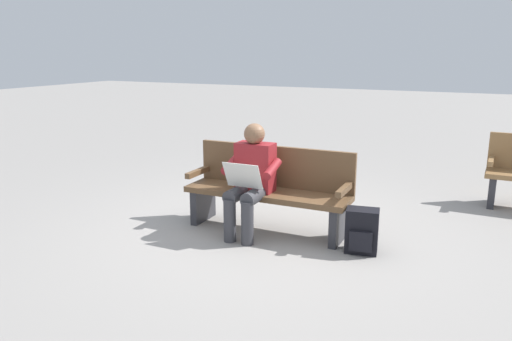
# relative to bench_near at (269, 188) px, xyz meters

# --- Properties ---
(ground_plane) EXTENTS (40.00, 40.00, 0.00)m
(ground_plane) POSITION_rel_bench_near_xyz_m (-0.00, 0.07, -0.46)
(ground_plane) COLOR gray
(bench_near) EXTENTS (1.80, 0.49, 0.90)m
(bench_near) POSITION_rel_bench_near_xyz_m (0.00, 0.00, 0.00)
(bench_near) COLOR brown
(bench_near) RESTS_ON ground
(person_seated) EXTENTS (0.57, 0.58, 1.18)m
(person_seated) POSITION_rel_bench_near_xyz_m (0.11, 0.23, 0.17)
(person_seated) COLOR maroon
(person_seated) RESTS_ON ground
(backpack) EXTENTS (0.34, 0.29, 0.44)m
(backpack) POSITION_rel_bench_near_xyz_m (-1.08, 0.22, -0.25)
(backpack) COLOR black
(backpack) RESTS_ON ground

